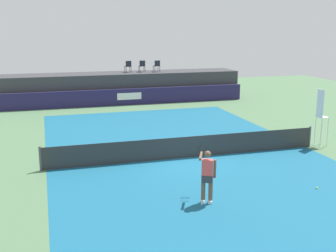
{
  "coord_description": "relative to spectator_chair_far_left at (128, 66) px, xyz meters",
  "views": [
    {
      "loc": [
        -5.87,
        -16.97,
        5.63
      ],
      "look_at": [
        -0.3,
        2.0,
        1.0
      ],
      "focal_mm": 45.39,
      "sensor_mm": 36.0,
      "label": 1
    }
  ],
  "objects": [
    {
      "name": "net_post_far",
      "position": [
        5.77,
        -15.35,
        -2.19
      ],
      "size": [
        0.1,
        0.1,
        1.0
      ],
      "primitive_type": "cylinder",
      "color": "#4C4C51",
      "rests_on": "ground"
    },
    {
      "name": "spectator_chair_left",
      "position": [
        1.1,
        0.02,
        0.0
      ],
      "size": [
        0.45,
        0.45,
        0.89
      ],
      "color": "#1E232D",
      "rests_on": "spectator_platform"
    },
    {
      "name": "tennis_player",
      "position": [
        -1.4,
        -20.18,
        -1.73
      ],
      "size": [
        0.61,
        1.26,
        1.77
      ],
      "color": "white",
      "rests_on": "court_inner"
    },
    {
      "name": "net_post_near",
      "position": [
        -6.63,
        -15.35,
        -2.19
      ],
      "size": [
        0.1,
        0.1,
        1.0
      ],
      "primitive_type": "cylinder",
      "color": "#4C4C51",
      "rests_on": "ground"
    },
    {
      "name": "spectator_chair_far_left",
      "position": [
        0.0,
        0.0,
        0.0
      ],
      "size": [
        0.47,
        0.47,
        0.89
      ],
      "color": "#1E232D",
      "rests_on": "spectator_platform"
    },
    {
      "name": "ground_plane",
      "position": [
        -0.43,
        -12.35,
        -2.69
      ],
      "size": [
        48.0,
        48.0,
        0.0
      ],
      "primitive_type": "plane",
      "color": "#4C704C"
    },
    {
      "name": "tennis_ball",
      "position": [
        2.8,
        -20.18,
        -2.66
      ],
      "size": [
        0.07,
        0.07,
        0.07
      ],
      "primitive_type": "sphere",
      "color": "#D8EA33",
      "rests_on": "court_inner"
    },
    {
      "name": "tennis_net",
      "position": [
        -0.43,
        -15.35,
        -2.22
      ],
      "size": [
        12.4,
        0.02,
        0.95
      ],
      "primitive_type": "cube",
      "color": "#2D2D2D",
      "rests_on": "ground"
    },
    {
      "name": "spectator_chair_center",
      "position": [
        2.22,
        -0.23,
        0.0
      ],
      "size": [
        0.48,
        0.48,
        0.89
      ],
      "color": "#1E232D",
      "rests_on": "spectator_platform"
    },
    {
      "name": "spectator_platform",
      "position": [
        -0.43,
        -0.05,
        -1.59
      ],
      "size": [
        18.0,
        2.8,
        2.2
      ],
      "primitive_type": "cube",
      "color": "#38383D",
      "rests_on": "ground"
    },
    {
      "name": "umpire_chair",
      "position": [
        6.29,
        -15.37,
        -1.11
      ],
      "size": [
        0.49,
        0.49,
        2.76
      ],
      "color": "white",
      "rests_on": "ground"
    },
    {
      "name": "sponsor_wall",
      "position": [
        -0.43,
        -1.85,
        -2.09
      ],
      "size": [
        18.0,
        0.22,
        1.2
      ],
      "color": "#231E4C",
      "rests_on": "ground"
    },
    {
      "name": "court_inner",
      "position": [
        -0.43,
        -15.35,
        -2.69
      ],
      "size": [
        12.0,
        22.0,
        0.0
      ],
      "primitive_type": "cube",
      "color": "#16597A",
      "rests_on": "ground"
    }
  ]
}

